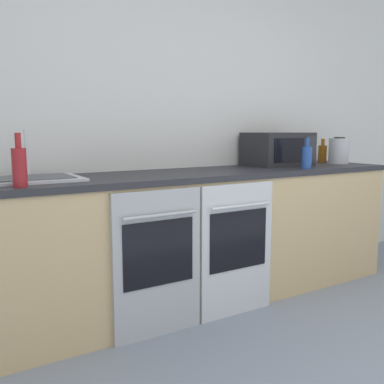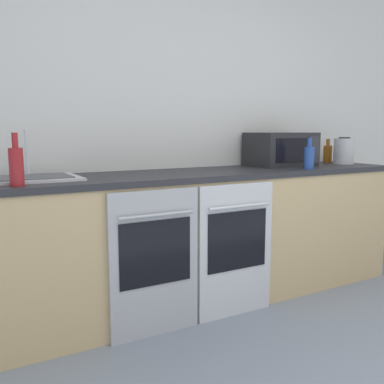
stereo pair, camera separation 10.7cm
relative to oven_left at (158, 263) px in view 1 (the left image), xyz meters
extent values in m
cube|color=silver|center=(0.59, 0.69, 0.85)|extent=(10.00, 0.06, 2.60)
cube|color=tan|center=(0.59, 0.34, 0.00)|extent=(3.03, 0.64, 0.90)
cube|color=#28282D|center=(0.59, 0.34, 0.47)|extent=(3.06, 0.67, 0.04)
cube|color=#A8AAAF|center=(0.00, 0.00, -0.01)|extent=(0.57, 0.03, 0.88)
cube|color=black|center=(0.00, -0.02, 0.06)|extent=(0.45, 0.01, 0.39)
cylinder|color=#A8AAAF|center=(0.00, -0.04, 0.29)|extent=(0.46, 0.02, 0.02)
cube|color=silver|center=(0.58, 0.00, -0.01)|extent=(0.57, 0.03, 0.88)
cube|color=black|center=(0.58, -0.02, 0.06)|extent=(0.45, 0.01, 0.39)
cylinder|color=silver|center=(0.58, -0.04, 0.29)|extent=(0.46, 0.02, 0.02)
cube|color=#232326|center=(1.33, 0.45, 0.62)|extent=(0.51, 0.36, 0.27)
cube|color=black|center=(1.28, 0.27, 0.62)|extent=(0.31, 0.01, 0.18)
cube|color=#2D2D33|center=(1.52, 0.27, 0.62)|extent=(0.11, 0.01, 0.21)
cylinder|color=#8C5114|center=(1.93, 0.51, 0.56)|extent=(0.08, 0.08, 0.15)
cylinder|color=#8C5114|center=(1.93, 0.51, 0.67)|extent=(0.03, 0.03, 0.06)
cylinder|color=maroon|center=(-0.72, 0.10, 0.59)|extent=(0.07, 0.07, 0.20)
cylinder|color=maroon|center=(-0.72, 0.10, 0.72)|extent=(0.03, 0.03, 0.08)
cylinder|color=#234793|center=(1.31, 0.11, 0.57)|extent=(0.08, 0.08, 0.17)
cylinder|color=#234793|center=(1.31, 0.11, 0.68)|extent=(0.03, 0.03, 0.06)
cylinder|color=#B7BABF|center=(1.94, 0.34, 0.60)|extent=(0.17, 0.17, 0.22)
cylinder|color=#262628|center=(1.94, 0.34, 0.71)|extent=(0.09, 0.09, 0.01)
cube|color=silver|center=(-0.60, 0.37, 0.50)|extent=(0.52, 0.42, 0.01)
cube|color=#4C4F54|center=(-0.60, 0.37, 0.51)|extent=(0.41, 0.30, 0.01)
cylinder|color=silver|center=(-0.60, 0.54, 0.64)|extent=(0.02, 0.02, 0.28)
camera|label=1|loc=(-1.10, -2.17, 0.77)|focal=40.00mm
camera|label=2|loc=(-1.01, -2.22, 0.77)|focal=40.00mm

